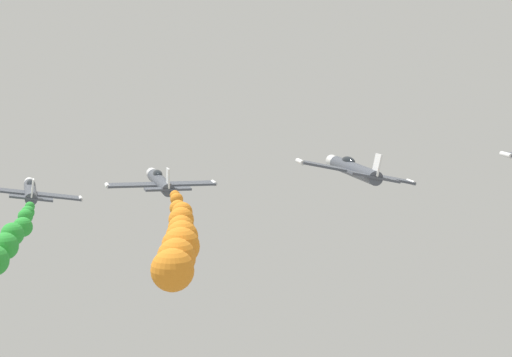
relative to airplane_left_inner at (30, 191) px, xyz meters
The scene contains 4 objects.
airplane_left_inner is the anchor object (origin of this frame).
airplane_right_inner 14.08m from the airplane_left_inner, 38.95° to the right, with size 9.56×10.35×2.32m.
smoke_trail_right_inner 31.82m from the airplane_left_inner, 73.88° to the right, with size 5.02×21.18×3.08m.
airplane_left_outer 32.22m from the airplane_left_inner, 40.92° to the right, with size 9.43×10.35×3.01m.
Camera 1 is at (-18.65, -75.27, 121.46)m, focal length 67.55 mm.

